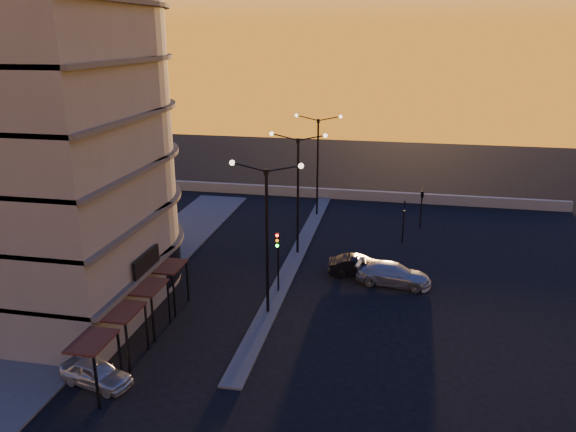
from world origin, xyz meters
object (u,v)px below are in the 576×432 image
(traffic_light_main, at_px, (278,252))
(car_sedan, at_px, (359,266))
(streetlamp_mid, at_px, (298,184))
(car_hatchback, at_px, (96,373))
(car_wagon, at_px, (393,274))

(traffic_light_main, relative_size, car_sedan, 1.00)
(streetlamp_mid, bearing_deg, car_hatchback, -109.00)
(car_hatchback, height_order, car_wagon, car_wagon)
(traffic_light_main, bearing_deg, car_sedan, 38.08)
(traffic_light_main, height_order, car_wagon, traffic_light_main)
(car_sedan, bearing_deg, traffic_light_main, 122.24)
(streetlamp_mid, height_order, car_sedan, streetlamp_mid)
(streetlamp_mid, bearing_deg, car_wagon, -29.75)
(traffic_light_main, distance_m, car_wagon, 8.27)
(traffic_light_main, height_order, car_sedan, traffic_light_main)
(streetlamp_mid, distance_m, car_hatchback, 20.58)
(car_hatchback, distance_m, car_sedan, 19.44)
(car_wagon, bearing_deg, streetlamp_mid, 66.82)
(traffic_light_main, distance_m, car_hatchback, 13.62)
(traffic_light_main, distance_m, car_sedan, 6.72)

